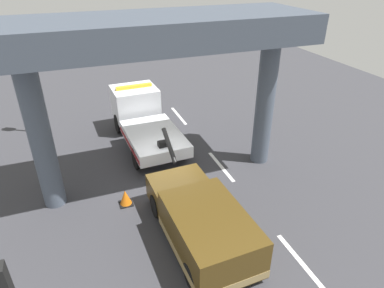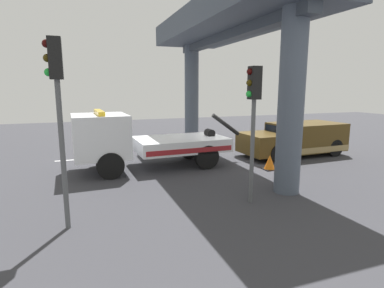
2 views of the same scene
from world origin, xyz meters
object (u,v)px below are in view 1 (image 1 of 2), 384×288
tow_truck_white (143,117)px  traffic_light_far (29,121)px  traffic_light_mid (31,75)px  traffic_cone_orange (125,198)px  towed_van_green (202,223)px

tow_truck_white → traffic_light_far: traffic_light_far is taller
traffic_light_mid → traffic_cone_orange: bearing=-158.8°
traffic_light_far → traffic_light_mid: size_ratio=0.89×
traffic_light_mid → traffic_cone_orange: 8.71m
tow_truck_white → towed_van_green: size_ratio=1.38×
towed_van_green → traffic_light_mid: size_ratio=1.20×
towed_van_green → traffic_cone_orange: bearing=34.8°
towed_van_green → traffic_light_far: traffic_light_far is taller
towed_van_green → traffic_cone_orange: (2.86, 1.99, -0.49)m
tow_truck_white → traffic_light_far: 5.75m
traffic_cone_orange → traffic_light_mid: bearing=21.2°
tow_truck_white → traffic_cone_orange: 5.55m
towed_van_green → traffic_light_far: (5.51, 4.96, 2.08)m
traffic_cone_orange → traffic_light_far: bearing=48.2°
towed_van_green → traffic_light_far: bearing=42.0°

